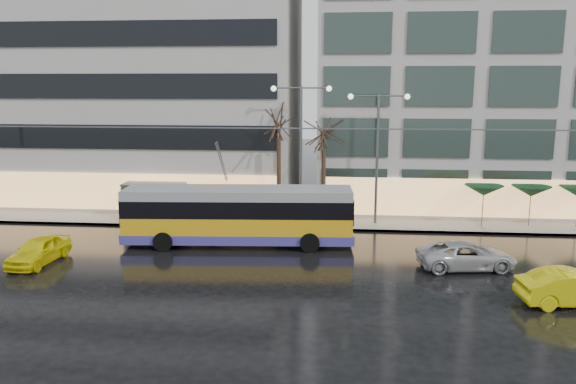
# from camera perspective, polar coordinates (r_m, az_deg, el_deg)

# --- Properties ---
(ground) EXTENTS (140.00, 140.00, 0.00)m
(ground) POSITION_cam_1_polar(r_m,az_deg,el_deg) (28.03, -4.40, -8.49)
(ground) COLOR black
(ground) RESTS_ON ground
(sidewalk) EXTENTS (80.00, 10.00, 0.15)m
(sidewalk) POSITION_cam_1_polar(r_m,az_deg,el_deg) (41.18, 1.60, -2.02)
(sidewalk) COLOR gray
(sidewalk) RESTS_ON ground
(kerb) EXTENTS (80.00, 0.10, 0.15)m
(kerb) POSITION_cam_1_polar(r_m,az_deg,el_deg) (36.38, 1.10, -3.76)
(kerb) COLOR slate
(kerb) RESTS_ON ground
(building_left) EXTENTS (34.00, 14.00, 22.00)m
(building_left) POSITION_cam_1_polar(r_m,az_deg,el_deg) (49.55, -19.71, 12.45)
(building_left) COLOR #ADAAA5
(building_left) RESTS_ON sidewalk
(building_right) EXTENTS (32.00, 14.00, 25.00)m
(building_right) POSITION_cam_1_polar(r_m,az_deg,el_deg) (47.44, 23.76, 14.08)
(building_right) COLOR #ADAAA5
(building_right) RESTS_ON sidewalk
(trolleybus) EXTENTS (13.36, 5.39, 6.13)m
(trolleybus) POSITION_cam_1_polar(r_m,az_deg,el_deg) (32.83, -5.05, -2.58)
(trolleybus) COLOR gold
(trolleybus) RESTS_ON ground
(catenary) EXTENTS (42.24, 5.12, 7.00)m
(catenary) POSITION_cam_1_polar(r_m,az_deg,el_deg) (34.54, -0.67, 2.52)
(catenary) COLOR #595B60
(catenary) RESTS_ON ground
(bus_shelter) EXTENTS (4.20, 1.60, 2.51)m
(bus_shelter) POSITION_cam_1_polar(r_m,az_deg,el_deg) (39.63, -13.86, -0.07)
(bus_shelter) COLOR #595B60
(bus_shelter) RESTS_ON sidewalk
(street_lamp_near) EXTENTS (3.96, 0.36, 9.03)m
(street_lamp_near) POSITION_cam_1_polar(r_m,az_deg,el_deg) (37.09, 1.33, 5.80)
(street_lamp_near) COLOR #595B60
(street_lamp_near) RESTS_ON sidewalk
(street_lamp_far) EXTENTS (3.96, 0.36, 8.53)m
(street_lamp_far) POSITION_cam_1_polar(r_m,az_deg,el_deg) (37.11, 9.08, 5.24)
(street_lamp_far) COLOR #595B60
(street_lamp_far) RESTS_ON sidewalk
(tree_a) EXTENTS (3.20, 3.20, 8.40)m
(tree_a) POSITION_cam_1_polar(r_m,az_deg,el_deg) (37.34, -0.96, 7.53)
(tree_a) COLOR black
(tree_a) RESTS_ON sidewalk
(tree_b) EXTENTS (3.20, 3.20, 7.70)m
(tree_b) POSITION_cam_1_polar(r_m,az_deg,el_deg) (37.38, 3.68, 6.45)
(tree_b) COLOR black
(tree_b) RESTS_ON sidewalk
(parasol_a) EXTENTS (2.50, 2.50, 2.65)m
(parasol_a) POSITION_cam_1_polar(r_m,az_deg,el_deg) (38.85, 19.27, 0.15)
(parasol_a) COLOR #595B60
(parasol_a) RESTS_ON sidewalk
(parasol_b) EXTENTS (2.50, 2.50, 2.65)m
(parasol_b) POSITION_cam_1_polar(r_m,az_deg,el_deg) (39.69, 23.47, 0.07)
(parasol_b) COLOR #595B60
(parasol_b) RESTS_ON sidewalk
(taxi_a) EXTENTS (1.98, 4.32, 1.44)m
(taxi_a) POSITION_cam_1_polar(r_m,az_deg,el_deg) (32.36, -24.00, -5.43)
(taxi_a) COLOR yellow
(taxi_a) RESTS_ON ground
(taxi_b) EXTENTS (4.77, 2.08, 1.53)m
(taxi_b) POSITION_cam_1_polar(r_m,az_deg,el_deg) (27.09, 27.06, -8.69)
(taxi_b) COLOR yellow
(taxi_b) RESTS_ON ground
(sedan_silver) EXTENTS (5.20, 2.93, 1.37)m
(sedan_silver) POSITION_cam_1_polar(r_m,az_deg,el_deg) (30.24, 17.68, -6.16)
(sedan_silver) COLOR #B2B3B7
(sedan_silver) RESTS_ON ground
(pedestrian_a) EXTENTS (1.17, 1.18, 2.19)m
(pedestrian_a) POSITION_cam_1_polar(r_m,az_deg,el_deg) (40.15, -11.98, -0.41)
(pedestrian_a) COLOR black
(pedestrian_a) RESTS_ON sidewalk
(pedestrian_b) EXTENTS (1.08, 0.93, 1.91)m
(pedestrian_b) POSITION_cam_1_polar(r_m,az_deg,el_deg) (39.47, -7.86, -1.16)
(pedestrian_b) COLOR black
(pedestrian_b) RESTS_ON sidewalk
(pedestrian_c) EXTENTS (1.20, 1.14, 2.11)m
(pedestrian_c) POSITION_cam_1_polar(r_m,az_deg,el_deg) (40.15, -15.91, -1.05)
(pedestrian_c) COLOR black
(pedestrian_c) RESTS_ON sidewalk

